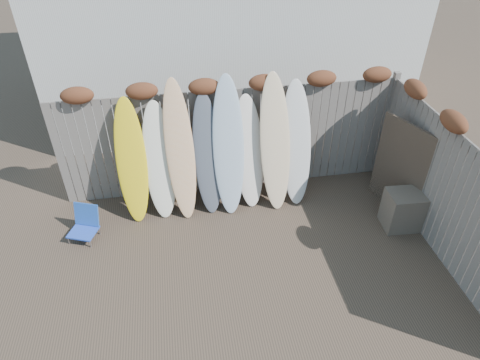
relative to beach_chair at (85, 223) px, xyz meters
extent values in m
plane|color=#493A2D|center=(2.56, -1.43, -0.26)|extent=(80.00, 80.00, 0.00)
cube|color=slate|center=(2.56, 0.97, 0.74)|extent=(6.00, 0.10, 2.00)
cube|color=slate|center=(5.56, 0.97, 0.79)|extent=(0.10, 0.10, 2.10)
ellipsoid|color=brown|center=(0.16, 0.93, 1.84)|extent=(0.52, 0.28, 0.28)
ellipsoid|color=brown|center=(1.16, 0.93, 1.84)|extent=(0.52, 0.28, 0.28)
ellipsoid|color=brown|center=(2.16, 0.93, 1.84)|extent=(0.52, 0.28, 0.28)
ellipsoid|color=brown|center=(3.16, 0.93, 1.84)|extent=(0.52, 0.28, 0.28)
ellipsoid|color=brown|center=(4.16, 0.93, 1.84)|extent=(0.52, 0.28, 0.28)
ellipsoid|color=brown|center=(5.16, 0.93, 1.84)|extent=(0.52, 0.28, 0.28)
cube|color=slate|center=(5.56, -1.23, 0.74)|extent=(0.10, 4.40, 2.00)
ellipsoid|color=brown|center=(5.52, -0.83, 1.84)|extent=(0.28, 0.56, 0.28)
ellipsoid|color=brown|center=(5.52, 0.27, 1.84)|extent=(0.28, 0.56, 0.28)
cube|color=blue|center=(-0.04, -0.09, -0.10)|extent=(0.53, 0.50, 0.03)
cube|color=blue|center=(0.04, 0.09, 0.11)|extent=(0.44, 0.27, 0.39)
cylinder|color=#A7A7AE|center=(-0.27, -0.17, -0.18)|extent=(0.03, 0.03, 0.16)
cylinder|color=#B0B1B7|center=(-0.16, 0.12, -0.18)|extent=(0.03, 0.03, 0.16)
cylinder|color=silver|center=(0.09, -0.31, -0.18)|extent=(0.03, 0.03, 0.16)
cylinder|color=#ABABB2|center=(0.20, -0.02, -0.18)|extent=(0.03, 0.03, 0.16)
cube|color=#484036|center=(5.27, -0.64, 0.08)|extent=(0.61, 0.51, 0.68)
cube|color=#413328|center=(5.38, -0.13, 0.57)|extent=(0.45, 1.06, 1.67)
ellipsoid|color=yellow|center=(0.85, 0.52, 0.78)|extent=(0.52, 0.75, 2.08)
ellipsoid|color=white|center=(1.31, 0.53, 0.73)|extent=(0.52, 0.71, 1.98)
ellipsoid|color=tan|center=(1.67, 0.51, 0.91)|extent=(0.54, 0.85, 2.33)
ellipsoid|color=#4D535E|center=(2.12, 0.53, 0.77)|extent=(0.50, 0.74, 2.06)
ellipsoid|color=silver|center=(2.48, 0.51, 0.91)|extent=(0.58, 0.85, 2.34)
ellipsoid|color=white|center=(2.85, 0.57, 0.72)|extent=(0.56, 0.73, 1.96)
ellipsoid|color=beige|center=(3.29, 0.48, 0.90)|extent=(0.56, 0.84, 2.33)
ellipsoid|color=silver|center=(3.68, 0.54, 0.82)|extent=(0.53, 0.76, 2.16)
camera|label=1|loc=(1.65, -5.59, 4.76)|focal=32.00mm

